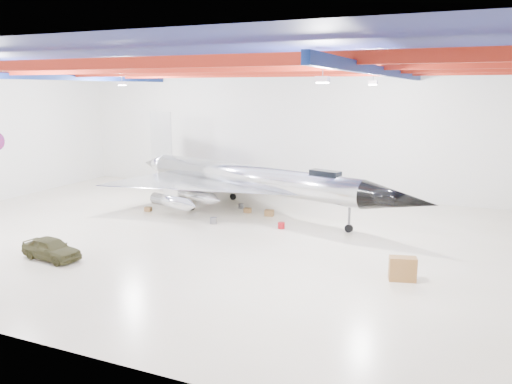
% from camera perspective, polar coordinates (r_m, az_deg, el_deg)
% --- Properties ---
extents(floor, '(40.00, 40.00, 0.00)m').
position_cam_1_polar(floor, '(33.13, -6.87, -4.64)').
color(floor, beige).
rests_on(floor, ground).
extents(wall_back, '(40.00, 0.00, 40.00)m').
position_cam_1_polar(wall_back, '(45.54, 2.48, 6.95)').
color(wall_back, silver).
rests_on(wall_back, floor).
extents(ceiling, '(40.00, 40.00, 0.00)m').
position_cam_1_polar(ceiling, '(31.84, -7.37, 14.71)').
color(ceiling, '#0A0F38').
rests_on(ceiling, wall_back).
extents(ceiling_structure, '(39.50, 29.50, 1.08)m').
position_cam_1_polar(ceiling_structure, '(31.81, -7.33, 13.49)').
color(ceiling_structure, maroon).
rests_on(ceiling_structure, ceiling).
extents(jet_aircraft, '(26.33, 19.10, 7.35)m').
position_cam_1_polar(jet_aircraft, '(37.83, -0.87, 1.25)').
color(jet_aircraft, silver).
rests_on(jet_aircraft, floor).
extents(jeep, '(3.80, 1.88, 1.25)m').
position_cam_1_polar(jeep, '(30.00, -22.36, -5.99)').
color(jeep, '#3B391D').
rests_on(jeep, floor).
extents(desk, '(1.43, 0.95, 1.20)m').
position_cam_1_polar(desk, '(25.86, 16.40, -8.42)').
color(desk, brown).
rests_on(desk, floor).
extents(crate_ply, '(0.51, 0.42, 0.34)m').
position_cam_1_polar(crate_ply, '(39.38, -12.23, -1.93)').
color(crate_ply, olive).
rests_on(crate_ply, floor).
extents(toolbox_red, '(0.51, 0.45, 0.30)m').
position_cam_1_polar(toolbox_red, '(41.72, -5.36, -0.97)').
color(toolbox_red, '#A21017').
rests_on(toolbox_red, floor).
extents(engine_drum, '(0.62, 0.62, 0.45)m').
position_cam_1_polar(engine_drum, '(35.12, -4.89, -3.28)').
color(engine_drum, '#59595B').
rests_on(engine_drum, floor).
extents(parts_bin, '(0.73, 0.62, 0.46)m').
position_cam_1_polar(parts_bin, '(37.13, 1.52, -2.40)').
color(parts_bin, olive).
rests_on(parts_bin, floor).
extents(crate_small, '(0.49, 0.43, 0.29)m').
position_cam_1_polar(crate_small, '(42.52, -7.03, -0.78)').
color(crate_small, '#59595B').
rests_on(crate_small, floor).
extents(tool_chest, '(0.50, 0.50, 0.43)m').
position_cam_1_polar(tool_chest, '(33.86, 2.91, -3.84)').
color(tool_chest, '#A21017').
rests_on(tool_chest, floor).
extents(oil_barrel, '(0.52, 0.41, 0.36)m').
position_cam_1_polar(oil_barrel, '(38.12, -0.97, -2.10)').
color(oil_barrel, olive).
rests_on(oil_barrel, floor).
extents(spares_box, '(0.52, 0.52, 0.37)m').
position_cam_1_polar(spares_box, '(39.44, -1.72, -1.62)').
color(spares_box, '#59595B').
rests_on(spares_box, floor).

